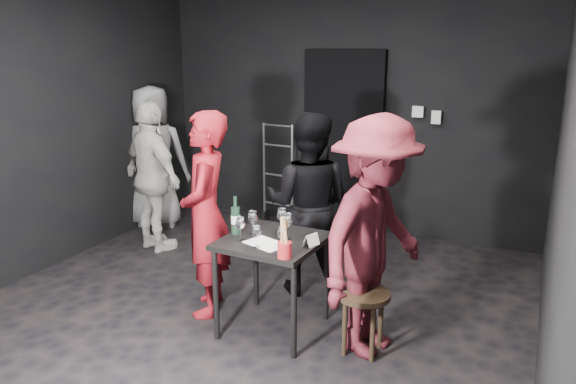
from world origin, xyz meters
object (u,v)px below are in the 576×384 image
at_px(hand_truck, 277,208).
at_px(wine_bottle, 236,219).
at_px(server_red, 205,203).
at_px(bystander_grey, 153,148).
at_px(woman_black, 308,197).
at_px(breadstick_cup, 285,238).
at_px(man_maroon, 376,220).
at_px(bystander_cream, 153,172).
at_px(tasting_table, 273,251).
at_px(stool, 364,303).

height_order(hand_truck, wine_bottle, hand_truck).
distance_m(server_red, bystander_grey, 2.44).
xyz_separation_m(hand_truck, woman_black, (1.06, -1.54, 0.65)).
xyz_separation_m(wine_bottle, breadstick_cup, (0.55, -0.29, 0.03)).
xyz_separation_m(man_maroon, bystander_grey, (-3.22, 1.69, -0.04)).
xyz_separation_m(bystander_cream, breadstick_cup, (2.17, -1.35, 0.04)).
bearing_deg(hand_truck, man_maroon, -45.52).
xyz_separation_m(bystander_cream, bystander_grey, (-0.51, 0.67, 0.11)).
bearing_deg(tasting_table, man_maroon, 2.02).
height_order(woman_black, bystander_cream, woman_black).
relative_size(server_red, bystander_cream, 1.10).
height_order(man_maroon, bystander_cream, man_maroon).
relative_size(tasting_table, woman_black, 0.43).
relative_size(woman_black, breadstick_cup, 5.60).
relative_size(tasting_table, man_maroon, 0.38).
height_order(wine_bottle, breadstick_cup, breadstick_cup).
bearing_deg(wine_bottle, server_red, 166.30).
bearing_deg(bystander_grey, wine_bottle, 121.48).
height_order(hand_truck, breadstick_cup, hand_truck).
bearing_deg(man_maroon, hand_truck, 54.44).
relative_size(woman_black, bystander_grey, 0.91).
distance_m(server_red, man_maroon, 1.42).
bearing_deg(man_maroon, tasting_table, 107.07).
height_order(bystander_grey, breadstick_cup, bystander_grey).
height_order(tasting_table, server_red, server_red).
height_order(stool, woman_black, woman_black).
bearing_deg(breadstick_cup, stool, 29.01).
relative_size(stool, bystander_cream, 0.27).
height_order(hand_truck, bystander_grey, bystander_grey).
distance_m(hand_truck, woman_black, 1.98).
height_order(woman_black, bystander_grey, bystander_grey).
relative_size(hand_truck, stool, 2.65).
bearing_deg(man_maroon, server_red, 103.58).
bearing_deg(breadstick_cup, wine_bottle, 152.02).
distance_m(man_maroon, wine_bottle, 1.10).
bearing_deg(breadstick_cup, bystander_cream, 148.10).
height_order(bystander_cream, bystander_grey, bystander_grey).
xyz_separation_m(server_red, bystander_cream, (-1.29, 0.98, -0.08)).
relative_size(man_maroon, bystander_cream, 1.17).
distance_m(tasting_table, stool, 0.79).
distance_m(woman_black, bystander_cream, 1.91).
xyz_separation_m(tasting_table, server_red, (-0.63, 0.06, 0.29)).
bearing_deg(woman_black, bystander_cream, -16.63).
bearing_deg(man_maroon, breadstick_cup, 136.97).
relative_size(hand_truck, server_red, 0.67).
relative_size(tasting_table, server_red, 0.40).
height_order(server_red, bystander_cream, server_red).
distance_m(hand_truck, bystander_grey, 1.64).
bearing_deg(breadstick_cup, bystander_grey, 142.93).
xyz_separation_m(hand_truck, stool, (1.83, -2.35, 0.16)).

